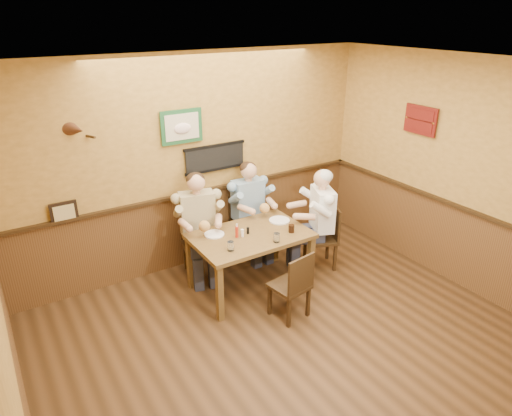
{
  "coord_description": "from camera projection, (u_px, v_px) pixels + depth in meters",
  "views": [
    {
      "loc": [
        -2.37,
        -2.69,
        3.24
      ],
      "look_at": [
        0.24,
        1.45,
        1.1
      ],
      "focal_mm": 32.0,
      "sensor_mm": 36.0,
      "label": 1
    }
  ],
  "objects": [
    {
      "name": "diner_tan_shirt",
      "position": [
        198.0,
        230.0,
        5.86
      ],
      "size": [
        0.71,
        0.71,
        1.27
      ],
      "primitive_type": null,
      "rotation": [
        0.0,
        0.0,
        -0.25
      ],
      "color": "tan",
      "rests_on": "ground"
    },
    {
      "name": "water_glass_left",
      "position": [
        231.0,
        246.0,
        5.1
      ],
      "size": [
        0.09,
        0.09,
        0.11
      ],
      "primitive_type": "cylinder",
      "rotation": [
        0.0,
        0.0,
        -0.18
      ],
      "color": "white",
      "rests_on": "dining_table"
    },
    {
      "name": "plate_far_left",
      "position": [
        214.0,
        234.0,
        5.48
      ],
      "size": [
        0.25,
        0.25,
        0.02
      ],
      "primitive_type": "cylinder",
      "rotation": [
        0.0,
        0.0,
        -0.01
      ],
      "color": "white",
      "rests_on": "dining_table"
    },
    {
      "name": "pepper_shaker",
      "position": [
        248.0,
        231.0,
        5.49
      ],
      "size": [
        0.04,
        0.04,
        0.08
      ],
      "primitive_type": "cylinder",
      "rotation": [
        0.0,
        0.0,
        0.21
      ],
      "color": "black",
      "rests_on": "dining_table"
    },
    {
      "name": "chair_back_left",
      "position": [
        199.0,
        243.0,
        5.94
      ],
      "size": [
        0.5,
        0.5,
        0.89
      ],
      "primitive_type": null,
      "rotation": [
        0.0,
        0.0,
        -0.25
      ],
      "color": "#332210",
      "rests_on": "ground"
    },
    {
      "name": "cola_tumbler",
      "position": [
        291.0,
        229.0,
        5.53
      ],
      "size": [
        0.09,
        0.09,
        0.1
      ],
      "primitive_type": "cylinder",
      "rotation": [
        0.0,
        0.0,
        -0.29
      ],
      "color": "black",
      "rests_on": "dining_table"
    },
    {
      "name": "hot_sauce_bottle",
      "position": [
        237.0,
        231.0,
        5.39
      ],
      "size": [
        0.05,
        0.05,
        0.16
      ],
      "primitive_type": "cylinder",
      "rotation": [
        0.0,
        0.0,
        0.28
      ],
      "color": "#B42613",
      "rests_on": "dining_table"
    },
    {
      "name": "chair_back_right",
      "position": [
        248.0,
        226.0,
        6.42
      ],
      "size": [
        0.4,
        0.4,
        0.87
      ],
      "primitive_type": null,
      "rotation": [
        0.0,
        0.0,
        -0.0
      ],
      "color": "#332210",
      "rests_on": "ground"
    },
    {
      "name": "diner_white_elder",
      "position": [
        321.0,
        225.0,
        6.03
      ],
      "size": [
        0.75,
        0.75,
        1.24
      ],
      "primitive_type": null,
      "rotation": [
        0.0,
        0.0,
        -1.97
      ],
      "color": "white",
      "rests_on": "ground"
    },
    {
      "name": "dining_table",
      "position": [
        250.0,
        241.0,
        5.54
      ],
      "size": [
        1.4,
        0.9,
        0.75
      ],
      "color": "brown",
      "rests_on": "ground"
    },
    {
      "name": "diner_blue_polo",
      "position": [
        248.0,
        214.0,
        6.34
      ],
      "size": [
        0.57,
        0.57,
        1.24
      ],
      "primitive_type": null,
      "rotation": [
        0.0,
        0.0,
        -0.0
      ],
      "color": "#7C9DBA",
      "rests_on": "ground"
    },
    {
      "name": "water_glass_mid",
      "position": [
        277.0,
        238.0,
        5.29
      ],
      "size": [
        0.09,
        0.09,
        0.11
      ],
      "primitive_type": "cylinder",
      "rotation": [
        0.0,
        0.0,
        -0.24
      ],
      "color": "white",
      "rests_on": "dining_table"
    },
    {
      "name": "plate_far_right",
      "position": [
        279.0,
        220.0,
        5.84
      ],
      "size": [
        0.29,
        0.29,
        0.02
      ],
      "primitive_type": "cylinder",
      "rotation": [
        0.0,
        0.0,
        0.11
      ],
      "color": "silver",
      "rests_on": "dining_table"
    },
    {
      "name": "chair_near_side",
      "position": [
        289.0,
        284.0,
        5.1
      ],
      "size": [
        0.44,
        0.44,
        0.83
      ],
      "primitive_type": null,
      "rotation": [
        0.0,
        0.0,
        3.29
      ],
      "color": "#332210",
      "rests_on": "ground"
    },
    {
      "name": "room",
      "position": [
        322.0,
        199.0,
        4.07
      ],
      "size": [
        5.02,
        5.03,
        2.81
      ],
      "color": "#352110",
      "rests_on": "ground"
    },
    {
      "name": "salt_shaker",
      "position": [
        242.0,
        233.0,
        5.42
      ],
      "size": [
        0.05,
        0.05,
        0.09
      ],
      "primitive_type": "cylinder",
      "rotation": [
        0.0,
        0.0,
        -0.41
      ],
      "color": "white",
      "rests_on": "dining_table"
    },
    {
      "name": "chair_right_end",
      "position": [
        321.0,
        237.0,
        6.11
      ],
      "size": [
        0.53,
        0.53,
        0.87
      ],
      "primitive_type": null,
      "rotation": [
        0.0,
        0.0,
        -1.97
      ],
      "color": "#332210",
      "rests_on": "ground"
    }
  ]
}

